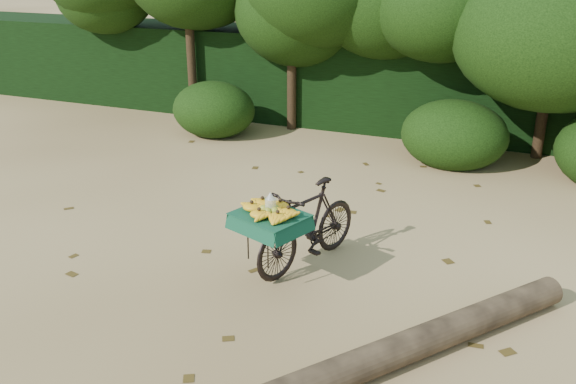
% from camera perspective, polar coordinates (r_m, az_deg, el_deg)
% --- Properties ---
extents(ground, '(80.00, 80.00, 0.00)m').
position_cam_1_polar(ground, '(7.09, -2.43, -6.29)').
color(ground, tan).
rests_on(ground, ground).
extents(vendor_bicycle, '(1.12, 1.79, 0.98)m').
position_cam_1_polar(vendor_bicycle, '(6.75, 1.72, -3.07)').
color(vendor_bicycle, black).
rests_on(vendor_bicycle, ground).
extents(fallen_log, '(2.58, 3.28, 0.28)m').
position_cam_1_polar(fallen_log, '(5.47, 10.50, -14.29)').
color(fallen_log, brown).
rests_on(fallen_log, ground).
extents(hedge_backdrop, '(26.00, 1.80, 1.80)m').
position_cam_1_polar(hedge_backdrop, '(12.50, 9.91, 10.14)').
color(hedge_backdrop, black).
rests_on(hedge_backdrop, ground).
extents(tree_row, '(14.50, 2.00, 4.00)m').
position_cam_1_polar(tree_row, '(11.73, 6.13, 15.04)').
color(tree_row, black).
rests_on(tree_row, ground).
extents(bush_clumps, '(8.80, 1.70, 0.90)m').
position_cam_1_polar(bush_clumps, '(10.60, 9.89, 5.59)').
color(bush_clumps, black).
rests_on(bush_clumps, ground).
extents(leaf_litter, '(7.00, 7.30, 0.01)m').
position_cam_1_polar(leaf_litter, '(7.62, -0.37, -4.15)').
color(leaf_litter, '#473512').
rests_on(leaf_litter, ground).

